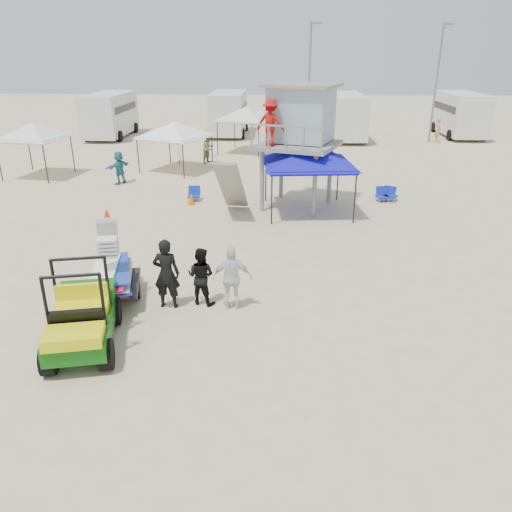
{
  "coord_description": "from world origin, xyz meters",
  "views": [
    {
      "loc": [
        1.06,
        -9.04,
        6.29
      ],
      "look_at": [
        0.5,
        3.0,
        1.3
      ],
      "focal_mm": 35.0,
      "sensor_mm": 36.0,
      "label": 1
    }
  ],
  "objects_px": {
    "lifeguard_tower": "(296,119)",
    "man_left": "(166,274)",
    "surf_trailer": "(113,272)",
    "canopy_blue": "(309,148)",
    "utility_cart": "(79,311)"
  },
  "relations": [
    {
      "from": "utility_cart",
      "to": "man_left",
      "type": "relative_size",
      "value": 1.49
    },
    {
      "from": "canopy_blue",
      "to": "utility_cart",
      "type": "bearing_deg",
      "value": -117.51
    },
    {
      "from": "utility_cart",
      "to": "surf_trailer",
      "type": "bearing_deg",
      "value": 89.87
    },
    {
      "from": "man_left",
      "to": "lifeguard_tower",
      "type": "xyz_separation_m",
      "value": [
        3.53,
        9.41,
        2.72
      ]
    },
    {
      "from": "man_left",
      "to": "lifeguard_tower",
      "type": "distance_m",
      "value": 10.41
    },
    {
      "from": "man_left",
      "to": "lifeguard_tower",
      "type": "bearing_deg",
      "value": -108.66
    },
    {
      "from": "lifeguard_tower",
      "to": "man_left",
      "type": "bearing_deg",
      "value": -110.53
    },
    {
      "from": "surf_trailer",
      "to": "canopy_blue",
      "type": "distance_m",
      "value": 10.19
    },
    {
      "from": "surf_trailer",
      "to": "lifeguard_tower",
      "type": "height_order",
      "value": "lifeguard_tower"
    },
    {
      "from": "utility_cart",
      "to": "surf_trailer",
      "type": "xyz_separation_m",
      "value": [
        0.01,
        2.34,
        -0.11
      ]
    },
    {
      "from": "utility_cart",
      "to": "lifeguard_tower",
      "type": "xyz_separation_m",
      "value": [
        5.05,
        11.45,
        2.74
      ]
    },
    {
      "from": "utility_cart",
      "to": "man_left",
      "type": "xyz_separation_m",
      "value": [
        1.52,
        2.04,
        0.02
      ]
    },
    {
      "from": "surf_trailer",
      "to": "canopy_blue",
      "type": "height_order",
      "value": "canopy_blue"
    },
    {
      "from": "man_left",
      "to": "canopy_blue",
      "type": "distance_m",
      "value": 9.69
    },
    {
      "from": "lifeguard_tower",
      "to": "canopy_blue",
      "type": "xyz_separation_m",
      "value": [
        0.52,
        -0.77,
        -1.03
      ]
    }
  ]
}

